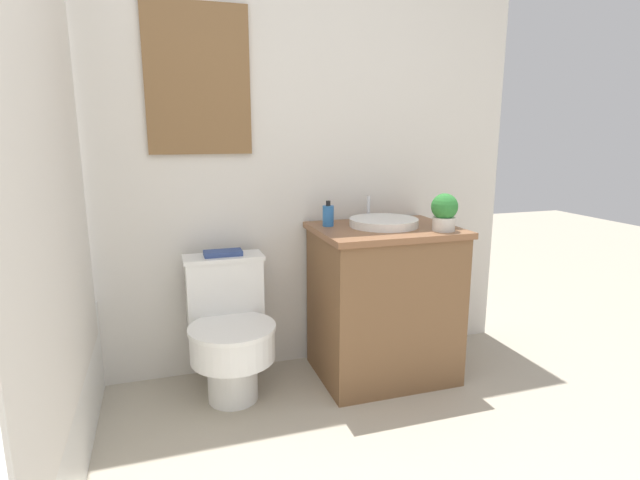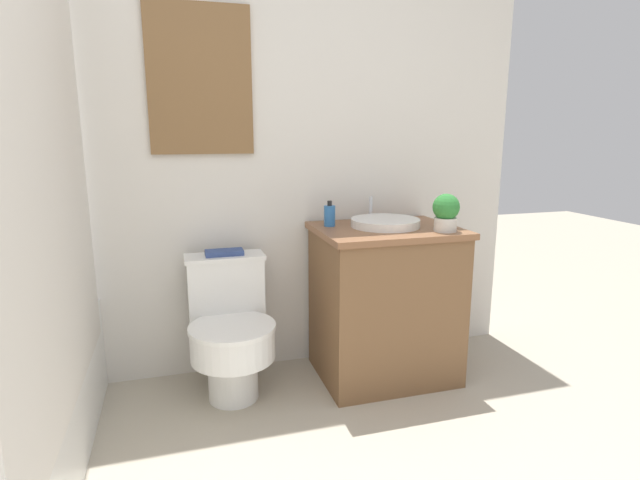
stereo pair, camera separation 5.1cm
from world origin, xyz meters
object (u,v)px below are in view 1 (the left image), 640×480
potted_plant (444,211)px  sink (384,222)px  toilet (229,330)px  book_on_tank (223,253)px  soap_bottle (328,215)px

potted_plant → sink: bearing=138.7°
toilet → potted_plant: 1.17m
book_on_tank → toilet: bearing=-90.0°
soap_bottle → potted_plant: potted_plant is taller
potted_plant → book_on_tank: bearing=161.7°
toilet → book_on_tank: book_on_tank is taller
soap_bottle → book_on_tank: (-0.52, 0.05, -0.17)m
toilet → soap_bottle: (0.52, 0.09, 0.51)m
toilet → potted_plant: bearing=-11.2°
sink → toilet: bearing=179.7°
sink → book_on_tank: size_ratio=2.08×
soap_bottle → sink: bearing=-18.9°
soap_bottle → potted_plant: bearing=-30.5°
toilet → book_on_tank: bearing=90.0°
sink → potted_plant: (0.22, -0.20, 0.07)m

